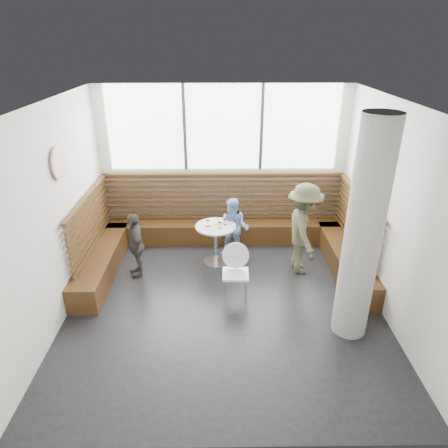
{
  "coord_description": "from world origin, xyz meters",
  "views": [
    {
      "loc": [
        -0.08,
        -5.34,
        4.01
      ],
      "look_at": [
        0.0,
        1.0,
        1.0
      ],
      "focal_mm": 32.0,
      "sensor_mm": 36.0,
      "label": 1
    }
  ],
  "objects_px": {
    "cafe_table": "(216,236)",
    "adult_man": "(303,229)",
    "child_back": "(234,229)",
    "cafe_chair": "(235,267)",
    "concrete_column": "(363,234)",
    "child_left": "(136,245)"
  },
  "relations": [
    {
      "from": "cafe_chair",
      "to": "adult_man",
      "type": "distance_m",
      "value": 1.5
    },
    {
      "from": "concrete_column",
      "to": "cafe_table",
      "type": "bearing_deg",
      "value": 135.4
    },
    {
      "from": "cafe_table",
      "to": "child_left",
      "type": "height_order",
      "value": "child_left"
    },
    {
      "from": "cafe_chair",
      "to": "adult_man",
      "type": "relative_size",
      "value": 0.55
    },
    {
      "from": "cafe_table",
      "to": "cafe_chair",
      "type": "xyz_separation_m",
      "value": [
        0.33,
        -1.09,
        -0.02
      ]
    },
    {
      "from": "cafe_chair",
      "to": "concrete_column",
      "type": "bearing_deg",
      "value": -26.27
    },
    {
      "from": "cafe_table",
      "to": "child_back",
      "type": "relative_size",
      "value": 0.64
    },
    {
      "from": "child_left",
      "to": "cafe_table",
      "type": "bearing_deg",
      "value": 85.75
    },
    {
      "from": "cafe_chair",
      "to": "child_back",
      "type": "relative_size",
      "value": 0.76
    },
    {
      "from": "cafe_chair",
      "to": "child_left",
      "type": "relative_size",
      "value": 0.77
    },
    {
      "from": "cafe_chair",
      "to": "adult_man",
      "type": "xyz_separation_m",
      "value": [
        1.25,
        0.78,
        0.31
      ]
    },
    {
      "from": "adult_man",
      "to": "child_left",
      "type": "relative_size",
      "value": 1.4
    },
    {
      "from": "concrete_column",
      "to": "cafe_table",
      "type": "relative_size",
      "value": 4.06
    },
    {
      "from": "concrete_column",
      "to": "child_back",
      "type": "xyz_separation_m",
      "value": [
        -1.65,
        2.2,
        -0.99
      ]
    },
    {
      "from": "child_back",
      "to": "adult_man",
      "type": "bearing_deg",
      "value": -8.77
    },
    {
      "from": "adult_man",
      "to": "child_left",
      "type": "bearing_deg",
      "value": 89.15
    },
    {
      "from": "child_left",
      "to": "concrete_column",
      "type": "bearing_deg",
      "value": 45.75
    },
    {
      "from": "adult_man",
      "to": "cafe_chair",
      "type": "bearing_deg",
      "value": 119.53
    },
    {
      "from": "cafe_table",
      "to": "adult_man",
      "type": "height_order",
      "value": "adult_man"
    },
    {
      "from": "adult_man",
      "to": "cafe_table",
      "type": "bearing_deg",
      "value": 76.52
    },
    {
      "from": "child_back",
      "to": "concrete_column",
      "type": "bearing_deg",
      "value": -38.48
    },
    {
      "from": "concrete_column",
      "to": "child_back",
      "type": "height_order",
      "value": "concrete_column"
    }
  ]
}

